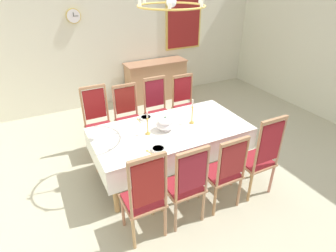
{
  "coord_description": "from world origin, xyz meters",
  "views": [
    {
      "loc": [
        -1.61,
        -2.92,
        2.71
      ],
      "look_at": [
        -0.01,
        0.23,
        0.74
      ],
      "focal_mm": 29.79,
      "sensor_mm": 36.0,
      "label": 1
    }
  ],
  "objects_px": {
    "candlestick_east": "(192,114)",
    "sideboard": "(156,80)",
    "bowl_near_left": "(146,118)",
    "chair_south_b": "(186,184)",
    "soup_tureen": "(165,123)",
    "mounted_clock": "(73,16)",
    "framed_painting": "(184,19)",
    "spoon_secondary": "(148,151)",
    "chair_north_c": "(158,109)",
    "chair_north_b": "(129,116)",
    "spoon_primary": "(138,120)",
    "dining_table": "(171,133)",
    "candlestick_west": "(148,125)",
    "chair_north_d": "(185,104)",
    "bowl_near_right": "(158,149)",
    "chandelier": "(171,5)",
    "chair_south_a": "(145,196)",
    "chair_south_d": "(260,156)",
    "chair_north_a": "(98,121)",
    "chair_south_c": "(224,171)"
  },
  "relations": [
    {
      "from": "candlestick_east",
      "to": "sideboard",
      "type": "relative_size",
      "value": 0.26
    },
    {
      "from": "candlestick_east",
      "to": "sideboard",
      "type": "distance_m",
      "value": 2.74
    },
    {
      "from": "bowl_near_left",
      "to": "chair_south_b",
      "type": "bearing_deg",
      "value": -93.95
    },
    {
      "from": "soup_tureen",
      "to": "mounted_clock",
      "type": "xyz_separation_m",
      "value": [
        -0.56,
        2.87,
        1.11
      ]
    },
    {
      "from": "bowl_near_left",
      "to": "framed_painting",
      "type": "relative_size",
      "value": 0.13
    },
    {
      "from": "sideboard",
      "to": "spoon_secondary",
      "type": "bearing_deg",
      "value": 63.71
    },
    {
      "from": "chair_south_b",
      "to": "chair_north_c",
      "type": "bearing_deg",
      "value": 74.16
    },
    {
      "from": "chair_north_b",
      "to": "sideboard",
      "type": "xyz_separation_m",
      "value": [
        1.28,
        1.66,
        -0.11
      ]
    },
    {
      "from": "chair_north_b",
      "to": "spoon_primary",
      "type": "xyz_separation_m",
      "value": [
        -0.02,
        -0.51,
        0.18
      ]
    },
    {
      "from": "dining_table",
      "to": "mounted_clock",
      "type": "relative_size",
      "value": 7.85
    },
    {
      "from": "soup_tureen",
      "to": "candlestick_west",
      "type": "bearing_deg",
      "value": 180.0
    },
    {
      "from": "candlestick_east",
      "to": "candlestick_west",
      "type": "bearing_deg",
      "value": -180.0
    },
    {
      "from": "chair_north_d",
      "to": "candlestick_east",
      "type": "bearing_deg",
      "value": 64.76
    },
    {
      "from": "bowl_near_right",
      "to": "spoon_secondary",
      "type": "bearing_deg",
      "value": 168.25
    },
    {
      "from": "bowl_near_left",
      "to": "chandelier",
      "type": "relative_size",
      "value": 0.22
    },
    {
      "from": "chair_north_c",
      "to": "chair_north_d",
      "type": "relative_size",
      "value": 1.04
    },
    {
      "from": "chair_south_a",
      "to": "spoon_primary",
      "type": "distance_m",
      "value": 1.51
    },
    {
      "from": "chair_south_b",
      "to": "chandelier",
      "type": "relative_size",
      "value": 1.36
    },
    {
      "from": "soup_tureen",
      "to": "sideboard",
      "type": "xyz_separation_m",
      "value": [
        1.06,
        2.63,
        -0.38
      ]
    },
    {
      "from": "chair_north_c",
      "to": "chair_south_d",
      "type": "xyz_separation_m",
      "value": [
        0.56,
        -1.94,
        0.03
      ]
    },
    {
      "from": "spoon_primary",
      "to": "bowl_near_right",
      "type": "bearing_deg",
      "value": -92.97
    },
    {
      "from": "chair_south_d",
      "to": "candlestick_west",
      "type": "height_order",
      "value": "chair_south_d"
    },
    {
      "from": "chair_north_a",
      "to": "mounted_clock",
      "type": "height_order",
      "value": "mounted_clock"
    },
    {
      "from": "chair_north_c",
      "to": "mounted_clock",
      "type": "distance_m",
      "value": 2.51
    },
    {
      "from": "chair_north_b",
      "to": "chair_south_d",
      "type": "distance_m",
      "value": 2.23
    },
    {
      "from": "chair_north_d",
      "to": "dining_table",
      "type": "bearing_deg",
      "value": 50.01
    },
    {
      "from": "chair_south_d",
      "to": "spoon_primary",
      "type": "height_order",
      "value": "chair_south_d"
    },
    {
      "from": "chair_north_d",
      "to": "soup_tureen",
      "type": "bearing_deg",
      "value": 47.15
    },
    {
      "from": "chair_north_d",
      "to": "chair_south_a",
      "type": "bearing_deg",
      "value": 49.98
    },
    {
      "from": "chair_north_d",
      "to": "chair_north_c",
      "type": "bearing_deg",
      "value": -0.29
    },
    {
      "from": "chair_north_b",
      "to": "chair_north_d",
      "type": "distance_m",
      "value": 1.11
    },
    {
      "from": "chair_north_b",
      "to": "spoon_secondary",
      "type": "xyz_separation_m",
      "value": [
        -0.22,
        -1.36,
        0.18
      ]
    },
    {
      "from": "candlestick_east",
      "to": "mounted_clock",
      "type": "xyz_separation_m",
      "value": [
        -1.0,
        2.87,
        1.06
      ]
    },
    {
      "from": "chandelier",
      "to": "spoon_primary",
      "type": "bearing_deg",
      "value": 125.38
    },
    {
      "from": "bowl_near_left",
      "to": "sideboard",
      "type": "distance_m",
      "value": 2.52
    },
    {
      "from": "chandelier",
      "to": "chair_north_c",
      "type": "bearing_deg",
      "value": 75.66
    },
    {
      "from": "spoon_primary",
      "to": "framed_painting",
      "type": "bearing_deg",
      "value": 50.34
    },
    {
      "from": "candlestick_east",
      "to": "sideboard",
      "type": "xyz_separation_m",
      "value": [
        0.62,
        2.63,
        -0.44
      ]
    },
    {
      "from": "sideboard",
      "to": "mounted_clock",
      "type": "relative_size",
      "value": 5.1
    },
    {
      "from": "dining_table",
      "to": "candlestick_east",
      "type": "distance_m",
      "value": 0.42
    },
    {
      "from": "chair_south_d",
      "to": "framed_painting",
      "type": "bearing_deg",
      "value": 75.14
    },
    {
      "from": "bowl_near_right",
      "to": "sideboard",
      "type": "height_order",
      "value": "sideboard"
    },
    {
      "from": "dining_table",
      "to": "sideboard",
      "type": "bearing_deg",
      "value": 69.64
    },
    {
      "from": "chair_south_b",
      "to": "soup_tureen",
      "type": "distance_m",
      "value": 1.02
    },
    {
      "from": "chair_south_c",
      "to": "candlestick_west",
      "type": "xyz_separation_m",
      "value": [
        -0.6,
        0.96,
        0.32
      ]
    },
    {
      "from": "bowl_near_right",
      "to": "framed_painting",
      "type": "height_order",
      "value": "framed_painting"
    },
    {
      "from": "chair_south_d",
      "to": "candlestick_east",
      "type": "height_order",
      "value": "chair_south_d"
    },
    {
      "from": "chair_north_c",
      "to": "bowl_near_left",
      "type": "distance_m",
      "value": 0.73
    },
    {
      "from": "mounted_clock",
      "to": "soup_tureen",
      "type": "bearing_deg",
      "value": -79.02
    },
    {
      "from": "soup_tureen",
      "to": "dining_table",
      "type": "bearing_deg",
      "value": 0.0
    }
  ]
}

